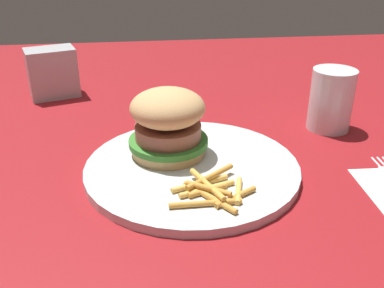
% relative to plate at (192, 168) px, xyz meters
% --- Properties ---
extents(ground_plane, '(1.60, 1.60, 0.00)m').
position_rel_plate_xyz_m(ground_plane, '(-0.01, 0.02, -0.01)').
color(ground_plane, maroon).
extents(plate, '(0.29, 0.29, 0.01)m').
position_rel_plate_xyz_m(plate, '(0.00, 0.00, 0.00)').
color(plate, silver).
rests_on(plate, ground_plane).
extents(sandwich, '(0.11, 0.11, 0.09)m').
position_rel_plate_xyz_m(sandwich, '(0.03, -0.04, 0.05)').
color(sandwich, tan).
rests_on(sandwich, plate).
extents(fries_pile, '(0.11, 0.10, 0.01)m').
position_rel_plate_xyz_m(fries_pile, '(-0.01, 0.07, 0.01)').
color(fries_pile, '#E5B251').
rests_on(fries_pile, plate).
extents(drink_glass, '(0.07, 0.07, 0.10)m').
position_rel_plate_xyz_m(drink_glass, '(-0.24, -0.12, 0.04)').
color(drink_glass, silver).
rests_on(drink_glass, ground_plane).
extents(napkin_dispenser, '(0.10, 0.08, 0.09)m').
position_rel_plate_xyz_m(napkin_dispenser, '(0.23, -0.33, 0.04)').
color(napkin_dispenser, '#B7BABF').
rests_on(napkin_dispenser, ground_plane).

